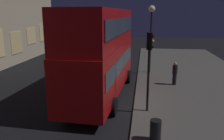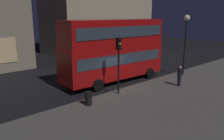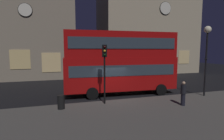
% 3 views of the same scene
% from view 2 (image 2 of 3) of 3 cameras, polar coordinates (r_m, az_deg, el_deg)
% --- Properties ---
extents(ground_plane, '(80.00, 80.00, 0.00)m').
position_cam_2_polar(ground_plane, '(19.01, 0.26, -4.32)').
color(ground_plane, black).
extents(sidewalk_slab, '(44.00, 9.20, 0.12)m').
position_cam_2_polar(sidewalk_slab, '(15.64, 14.19, -8.58)').
color(sidewalk_slab, '#4C4944').
rests_on(sidewalk_slab, ground).
extents(building_plain_facade, '(16.47, 8.49, 15.88)m').
position_cam_2_polar(building_plain_facade, '(37.56, -3.48, 16.80)').
color(building_plain_facade, tan).
rests_on(building_plain_facade, ground).
extents(double_decker_bus, '(9.96, 3.30, 5.43)m').
position_cam_2_polar(double_decker_bus, '(20.05, 0.46, 5.50)').
color(double_decker_bus, '#9E0C0C').
rests_on(double_decker_bus, ground).
extents(traffic_light_near_kerb, '(0.36, 0.38, 4.14)m').
position_cam_2_polar(traffic_light_near_kerb, '(16.46, 1.69, 3.94)').
color(traffic_light_near_kerb, black).
rests_on(traffic_light_near_kerb, sidewalk_slab).
extents(street_lamp, '(0.56, 0.56, 5.70)m').
position_cam_2_polar(street_lamp, '(22.87, 17.89, 9.53)').
color(street_lamp, black).
rests_on(street_lamp, sidewalk_slab).
extents(pedestrian, '(0.36, 0.36, 1.66)m').
position_cam_2_polar(pedestrian, '(19.58, 16.38, -1.39)').
color(pedestrian, black).
rests_on(pedestrian, sidewalk_slab).
extents(litter_bin, '(0.46, 0.46, 0.89)m').
position_cam_2_polar(litter_bin, '(15.05, -5.85, -7.04)').
color(litter_bin, black).
rests_on(litter_bin, sidewalk_slab).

